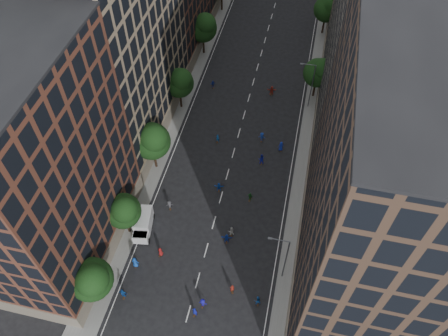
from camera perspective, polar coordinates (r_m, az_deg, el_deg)
name	(u,v)px	position (r m, az deg, el deg)	size (l,w,h in m)	color
ground	(244,117)	(76.23, 2.57, 6.70)	(240.00, 240.00, 0.00)	black
sidewalk_left	(189,79)	(83.79, -4.65, 11.49)	(4.00, 105.00, 0.15)	slate
sidewalk_right	(317,98)	(81.26, 12.05, 8.91)	(4.00, 105.00, 0.15)	slate
bldg_left_a	(32,172)	(53.35, -23.79, -0.45)	(14.00, 22.00, 30.00)	brown
bldg_left_b	(110,34)	(66.84, -14.68, 16.56)	(14.00, 26.00, 34.00)	#8C775B
bldg_right_a	(388,188)	(46.71, 20.61, -2.45)	(14.00, 30.00, 36.00)	#463125
bldg_right_b	(383,35)	(69.32, 20.02, 15.95)	(14.00, 28.00, 33.00)	#5F584E
tree_left_0	(92,280)	(54.18, -16.90, -13.77)	(5.20, 5.20, 8.83)	black
tree_left_1	(123,211)	(58.57, -12.99, -5.44)	(4.80, 4.80, 8.21)	black
tree_left_2	(152,140)	(64.50, -9.34, 3.59)	(5.60, 5.60, 9.45)	black
tree_left_3	(180,82)	(74.31, -5.81, 11.12)	(5.00, 5.00, 8.58)	black
tree_left_4	(204,27)	(86.43, -2.68, 17.95)	(5.40, 5.40, 9.08)	black
tree_right_a	(319,72)	(78.00, 12.29, 12.17)	(5.00, 5.00, 8.39)	black
tree_right_b	(328,8)	(94.45, 13.42, 19.68)	(5.20, 5.20, 8.83)	black
streetlamp_near	(284,257)	(54.61, 7.89, -11.48)	(2.64, 0.22, 9.06)	#595B60
streetlamp_far	(311,84)	(76.02, 11.28, 10.74)	(2.64, 0.22, 9.06)	#595B60
cargo_van	(143,224)	(61.91, -10.55, -7.19)	(3.11, 5.27, 2.65)	silver
skater_0	(135,262)	(59.67, -11.53, -11.99)	(0.94, 0.61, 1.92)	#164AB4
skater_1	(195,312)	(56.07, -3.83, -18.22)	(0.64, 0.42, 1.74)	#131B9A
skater_2	(257,300)	(56.64, 4.38, -16.86)	(0.84, 0.65, 1.72)	#124494
skater_3	(203,303)	(56.51, -2.79, -17.20)	(1.02, 0.59, 1.58)	#1814A4
skater_4	(123,293)	(58.14, -13.04, -15.67)	(1.10, 0.46, 1.88)	#114192
skater_5	(227,238)	(60.36, 0.34, -9.18)	(1.54, 0.49, 1.67)	navy
skater_6	(160,252)	(60.01, -8.30, -10.79)	(0.77, 0.50, 1.59)	maroon
skater_7	(232,288)	(57.16, 1.07, -15.46)	(0.59, 0.39, 1.61)	maroon
skater_8	(231,231)	(60.93, 0.95, -8.28)	(0.80, 0.62, 1.65)	silver
skater_9	(170,205)	(63.82, -7.12, -4.82)	(1.00, 0.58, 1.56)	#413F45
skater_10	(250,197)	(64.29, 3.45, -3.76)	(0.91, 0.38, 1.55)	#1C5F23
skater_11	(219,187)	(65.18, -0.68, -2.51)	(1.48, 0.47, 1.59)	blue
skater_12	(281,146)	(70.77, 7.44, 2.81)	(0.88, 0.57, 1.80)	#152AAD
skater_13	(218,138)	(71.53, -0.83, 3.89)	(0.57, 0.37, 1.57)	#1553AD
skater_14	(261,159)	(68.58, 4.88, 1.15)	(0.93, 0.73, 1.92)	#151FB0
skater_15	(262,137)	(71.91, 4.96, 4.05)	(1.09, 0.63, 1.68)	#12319A
skater_16	(213,84)	(81.38, -1.45, 10.87)	(0.87, 0.36, 1.49)	#1735BA
skater_17	(272,91)	(80.24, 6.24, 10.00)	(1.66, 0.53, 1.79)	maroon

